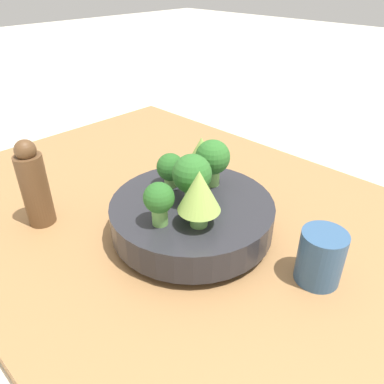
# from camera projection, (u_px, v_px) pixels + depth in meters

# --- Properties ---
(ground_plane) EXTENTS (6.00, 6.00, 0.00)m
(ground_plane) POSITION_uv_depth(u_px,v_px,m) (189.00, 232.00, 0.72)
(ground_plane) COLOR beige
(table) EXTENTS (1.08, 0.73, 0.03)m
(table) POSITION_uv_depth(u_px,v_px,m) (189.00, 224.00, 0.71)
(table) COLOR #9E7042
(table) RESTS_ON ground_plane
(bowl) EXTENTS (0.27, 0.27, 0.06)m
(bowl) POSITION_uv_depth(u_px,v_px,m) (192.00, 216.00, 0.63)
(bowl) COLOR #28282D
(bowl) RESTS_ON table
(broccoli_floret_back) EXTENTS (0.05, 0.05, 0.07)m
(broccoli_floret_back) POSITION_uv_depth(u_px,v_px,m) (159.00, 200.00, 0.55)
(broccoli_floret_back) COLOR #6BA34C
(broccoli_floret_back) RESTS_ON bowl
(romanesco_piece_near) EXTENTS (0.05, 0.05, 0.09)m
(romanesco_piece_near) POSITION_uv_depth(u_px,v_px,m) (200.00, 154.00, 0.65)
(romanesco_piece_near) COLOR #7AB256
(romanesco_piece_near) RESTS_ON bowl
(broccoli_floret_front) EXTENTS (0.06, 0.06, 0.08)m
(broccoli_floret_front) POSITION_uv_depth(u_px,v_px,m) (213.00, 159.00, 0.64)
(broccoli_floret_front) COLOR #7AB256
(broccoli_floret_front) RESTS_ON bowl
(broccoli_floret_right) EXTENTS (0.05, 0.05, 0.06)m
(broccoli_floret_right) POSITION_uv_depth(u_px,v_px,m) (170.00, 168.00, 0.65)
(broccoli_floret_right) COLOR #7AB256
(broccoli_floret_right) RESTS_ON bowl
(romanesco_piece_far) EXTENTS (0.06, 0.06, 0.09)m
(romanesco_piece_far) POSITION_uv_depth(u_px,v_px,m) (199.00, 193.00, 0.54)
(romanesco_piece_far) COLOR #609347
(romanesco_piece_far) RESTS_ON bowl
(broccoli_floret_center) EXTENTS (0.06, 0.06, 0.09)m
(broccoli_floret_center) POSITION_uv_depth(u_px,v_px,m) (192.00, 175.00, 0.59)
(broccoli_floret_center) COLOR #609347
(broccoli_floret_center) RESTS_ON bowl
(cup) EXTENTS (0.07, 0.07, 0.08)m
(cup) POSITION_uv_depth(u_px,v_px,m) (321.00, 257.00, 0.54)
(cup) COLOR #33567F
(cup) RESTS_ON table
(pepper_mill) EXTENTS (0.05, 0.05, 0.16)m
(pepper_mill) POSITION_uv_depth(u_px,v_px,m) (34.00, 185.00, 0.64)
(pepper_mill) COLOR brown
(pepper_mill) RESTS_ON table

